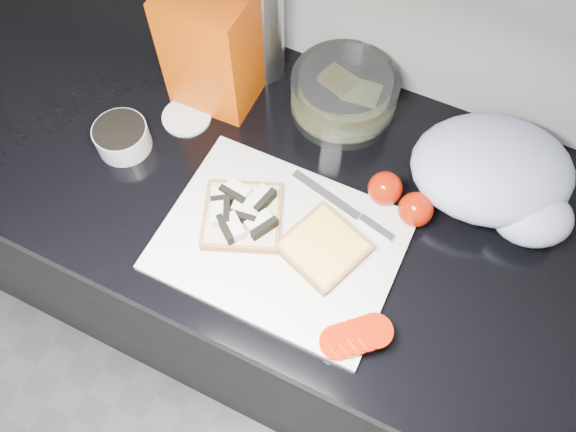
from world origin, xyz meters
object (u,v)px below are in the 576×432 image
at_px(cutting_board, 280,242).
at_px(glass_bowl, 344,94).
at_px(steel_canister, 257,20).
at_px(bread_bag, 214,45).

height_order(cutting_board, glass_bowl, glass_bowl).
height_order(cutting_board, steel_canister, steel_canister).
distance_m(cutting_board, bread_bag, 0.39).
bearing_deg(steel_canister, cutting_board, -57.92).
relative_size(cutting_board, steel_canister, 1.63).
height_order(cutting_board, bread_bag, bread_bag).
bearing_deg(cutting_board, glass_bowl, 93.70).
xyz_separation_m(bread_bag, steel_canister, (0.04, 0.09, 0.00)).
height_order(glass_bowl, bread_bag, bread_bag).
distance_m(glass_bowl, bread_bag, 0.26).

